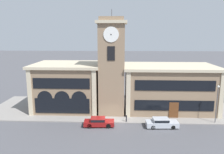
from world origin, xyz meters
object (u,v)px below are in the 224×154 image
parked_car_near (99,122)px  parked_car_mid (162,123)px  street_lamp (217,98)px  bollard (126,118)px

parked_car_near → parked_car_mid: size_ratio=0.96×
parked_car_near → parked_car_mid: 9.24m
parked_car_near → street_lamp: street_lamp is taller
parked_car_near → street_lamp: bearing=3.0°
parked_car_mid → bollard: bearing=160.5°
street_lamp → bollard: bearing=-178.8°
parked_car_mid → street_lamp: street_lamp is taller
bollard → parked_car_mid: bearing=-16.7°
parked_car_near → parked_car_mid: (9.24, 0.00, 0.03)m
parked_car_near → parked_car_mid: bearing=-2.9°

